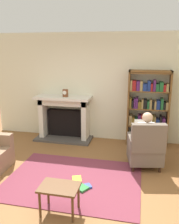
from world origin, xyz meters
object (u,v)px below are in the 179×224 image
(bookshelf, at_px, (148,109))
(side_table, at_px, (59,190))
(mantel_clock, at_px, (65,93))
(armchair_reading, at_px, (146,148))
(seated_reader, at_px, (145,136))
(fireplace, at_px, (65,116))

(bookshelf, xyz_separation_m, side_table, (-1.23, -2.93, -0.53))
(bookshelf, bearing_deg, mantel_clock, -176.19)
(armchair_reading, distance_m, seated_reader, 0.23)
(armchair_reading, height_order, side_table, armchair_reading)
(side_table, bearing_deg, fireplace, 106.68)
(mantel_clock, bearing_deg, armchair_reading, -29.70)
(armchair_reading, xyz_separation_m, seated_reader, (-0.02, 0.12, 0.20))
(mantel_clock, height_order, armchair_reading, mantel_clock)
(side_table, bearing_deg, mantel_clock, 105.91)
(seated_reader, relative_size, side_table, 2.04)
(fireplace, height_order, side_table, fireplace)
(seated_reader, bearing_deg, side_table, 45.18)
(fireplace, distance_m, bookshelf, 2.12)
(side_table, bearing_deg, bookshelf, 67.16)
(fireplace, relative_size, armchair_reading, 1.50)
(mantel_clock, distance_m, side_table, 3.03)
(fireplace, height_order, mantel_clock, mantel_clock)
(mantel_clock, distance_m, seated_reader, 2.31)
(mantel_clock, distance_m, armchair_reading, 2.44)
(armchair_reading, distance_m, side_table, 2.05)
(seated_reader, distance_m, side_table, 2.14)
(mantel_clock, xyz_separation_m, armchair_reading, (2.00, -1.14, -0.81))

